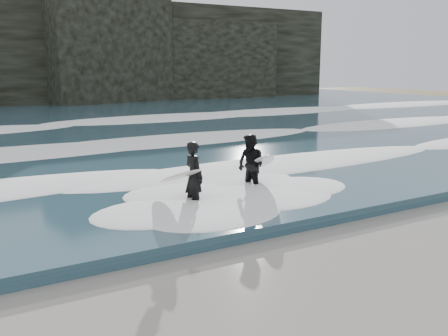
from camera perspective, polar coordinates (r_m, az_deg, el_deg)
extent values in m
plane|color=olive|center=(9.03, 14.75, -13.84)|extent=(120.00, 120.00, 0.00)
cube|color=#274656|center=(35.36, -20.53, 4.98)|extent=(90.00, 52.00, 0.30)
cube|color=black|center=(52.02, -24.26, 11.98)|extent=(70.00, 9.00, 10.00)
ellipsoid|color=white|center=(16.18, -8.16, -0.67)|extent=(60.00, 3.20, 0.20)
ellipsoid|color=white|center=(22.71, -14.85, 2.67)|extent=(60.00, 4.00, 0.24)
ellipsoid|color=white|center=(31.41, -19.29, 4.87)|extent=(60.00, 4.80, 0.30)
imported|color=black|center=(13.23, -3.44, -0.96)|extent=(0.50, 0.72, 1.88)
ellipsoid|color=silver|center=(13.10, -5.11, -0.95)|extent=(0.71, 2.10, 0.81)
imported|color=black|center=(14.78, 3.08, 0.32)|extent=(0.90, 1.04, 1.84)
ellipsoid|color=white|center=(14.99, 4.43, 0.73)|extent=(1.43, 2.18, 0.86)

